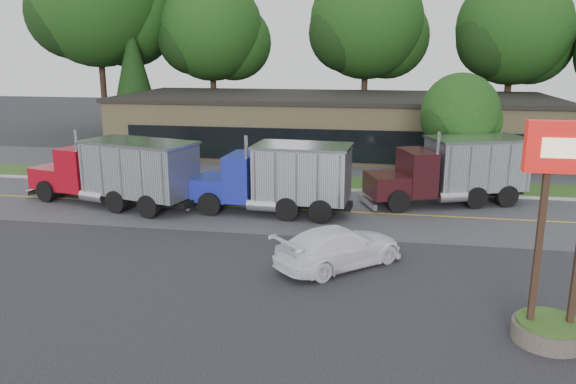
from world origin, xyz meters
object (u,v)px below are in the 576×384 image
dump_truck_red (120,171)px  rally_car (339,247)px  dump_truck_blue (281,177)px  dump_truck_maroon (455,169)px  bilo_sign (556,271)px

dump_truck_red → rally_car: bearing=167.3°
dump_truck_blue → dump_truck_maroon: (8.37, 3.29, 0.00)m
bilo_sign → dump_truck_maroon: bilo_sign is taller
bilo_sign → dump_truck_maroon: size_ratio=0.71×
dump_truck_maroon → dump_truck_red: bearing=-8.9°
dump_truck_blue → rally_car: size_ratio=1.53×
dump_truck_red → dump_truck_maroon: same height
dump_truck_blue → rally_car: bearing=121.5°
dump_truck_red → rally_car: dump_truck_red is taller
dump_truck_blue → rally_car: dump_truck_blue is taller
rally_car → dump_truck_maroon: bearing=-71.6°
dump_truck_maroon → rally_car: 10.88m
dump_truck_red → dump_truck_maroon: bearing=-152.7°
dump_truck_maroon → rally_car: bearing=42.0°
bilo_sign → dump_truck_blue: size_ratio=0.77×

